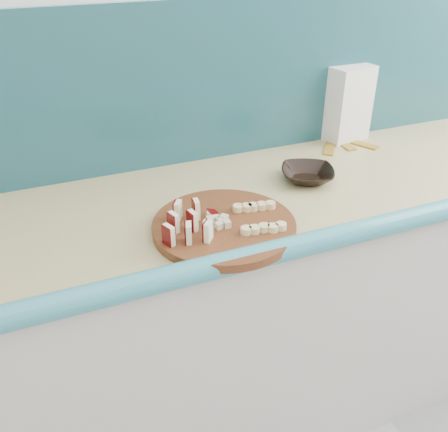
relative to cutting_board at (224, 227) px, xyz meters
The scene contains 9 objects.
kitchen_counter 0.58m from the cutting_board, 27.08° to the left, with size 2.20×0.63×0.91m.
backsplash 0.60m from the cutting_board, 55.00° to the left, with size 2.20×0.02×0.50m, color teal.
cutting_board is the anchor object (origin of this frame).
apple_wedges 0.11m from the cutting_board, behind, with size 0.13×0.16×0.05m.
apple_chunks 0.03m from the cutting_board, 166.76° to the left, with size 0.06×0.06×0.02m.
banana_slices 0.09m from the cutting_board, 12.95° to the right, with size 0.14×0.16×0.02m.
brown_bowl 0.39m from the cutting_board, 25.97° to the left, with size 0.16×0.16×0.04m, color black.
flour_bag 0.78m from the cutting_board, 33.18° to the left, with size 0.15×0.11×0.26m, color white.
banana_peel 0.72m from the cutting_board, 31.08° to the left, with size 0.22×0.19×0.01m.
Camera 1 is at (-0.63, 0.33, 1.60)m, focal length 40.00 mm.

